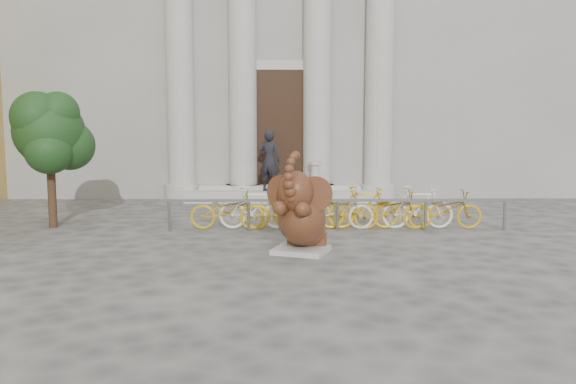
{
  "coord_description": "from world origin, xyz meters",
  "views": [
    {
      "loc": [
        0.05,
        -8.48,
        2.29
      ],
      "look_at": [
        0.17,
        2.18,
        1.1
      ],
      "focal_mm": 35.0,
      "sensor_mm": 36.0,
      "label": 1
    }
  ],
  "objects_px": {
    "pedestrian": "(270,161)",
    "elephant_statue": "(301,216)",
    "tree": "(50,134)",
    "bike_rack": "(336,208)"
  },
  "relations": [
    {
      "from": "tree",
      "to": "bike_rack",
      "type": "bearing_deg",
      "value": -2.16
    },
    {
      "from": "pedestrian",
      "to": "elephant_statue",
      "type": "bearing_deg",
      "value": 117.58
    },
    {
      "from": "elephant_statue",
      "to": "bike_rack",
      "type": "bearing_deg",
      "value": 90.07
    },
    {
      "from": "bike_rack",
      "to": "pedestrian",
      "type": "xyz_separation_m",
      "value": [
        -1.64,
        4.74,
        0.82
      ]
    },
    {
      "from": "tree",
      "to": "pedestrian",
      "type": "distance_m",
      "value": 6.74
    },
    {
      "from": "elephant_statue",
      "to": "tree",
      "type": "relative_size",
      "value": 0.6
    },
    {
      "from": "tree",
      "to": "pedestrian",
      "type": "xyz_separation_m",
      "value": [
        4.95,
        4.5,
        -0.87
      ]
    },
    {
      "from": "elephant_statue",
      "to": "bike_rack",
      "type": "distance_m",
      "value": 2.67
    },
    {
      "from": "tree",
      "to": "pedestrian",
      "type": "relative_size",
      "value": 1.63
    },
    {
      "from": "elephant_statue",
      "to": "pedestrian",
      "type": "xyz_separation_m",
      "value": [
        -0.73,
        7.25,
        0.63
      ]
    }
  ]
}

